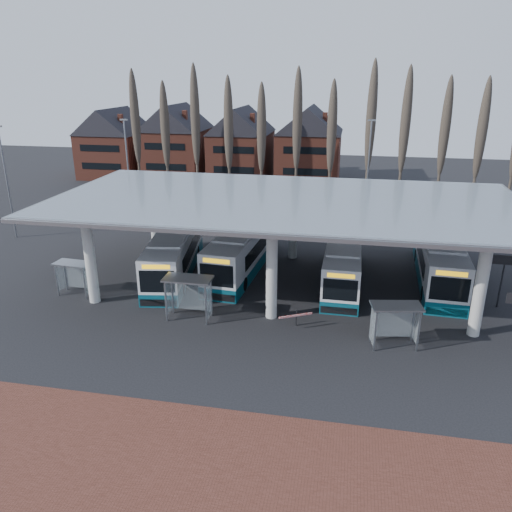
% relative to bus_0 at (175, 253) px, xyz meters
% --- Properties ---
extents(ground, '(140.00, 140.00, 0.00)m').
position_rel_bus_0_xyz_m(ground, '(8.40, -8.43, -1.59)').
color(ground, black).
rests_on(ground, ground).
extents(brick_strip, '(70.00, 10.00, 0.03)m').
position_rel_bus_0_xyz_m(brick_strip, '(8.40, -20.43, -1.57)').
color(brick_strip, brown).
rests_on(brick_strip, ground).
extents(station_canopy, '(32.00, 16.00, 6.34)m').
position_rel_bus_0_xyz_m(station_canopy, '(8.40, -0.43, 4.09)').
color(station_canopy, silver).
rests_on(station_canopy, ground).
extents(poplar_row, '(45.10, 1.10, 14.50)m').
position_rel_bus_0_xyz_m(poplar_row, '(8.40, 24.57, 7.19)').
color(poplar_row, '#473D33').
rests_on(poplar_row, ground).
extents(townhouse_row, '(36.80, 10.30, 12.25)m').
position_rel_bus_0_xyz_m(townhouse_row, '(-7.35, 35.57, 4.35)').
color(townhouse_row, brown).
rests_on(townhouse_row, ground).
extents(lamp_post_a, '(0.80, 0.16, 10.17)m').
position_rel_bus_0_xyz_m(lamp_post_a, '(-9.60, 13.57, 3.75)').
color(lamp_post_a, slate).
rests_on(lamp_post_a, ground).
extents(lamp_post_b, '(0.80, 0.16, 10.17)m').
position_rel_bus_0_xyz_m(lamp_post_b, '(14.40, 17.57, 3.75)').
color(lamp_post_b, slate).
rests_on(lamp_post_b, ground).
extents(lamp_post_d, '(0.80, 0.16, 10.17)m').
position_rel_bus_0_xyz_m(lamp_post_d, '(-17.60, 5.57, 3.75)').
color(lamp_post_d, slate).
rests_on(lamp_post_d, ground).
extents(bus_0, '(4.49, 12.39, 3.37)m').
position_rel_bus_0_xyz_m(bus_0, '(0.00, 0.00, 0.00)').
color(bus_0, silver).
rests_on(bus_0, ground).
extents(bus_1, '(3.50, 12.53, 3.44)m').
position_rel_bus_0_xyz_m(bus_1, '(4.94, 1.77, 0.03)').
color(bus_1, silver).
rests_on(bus_1, ground).
extents(bus_2, '(2.52, 11.46, 3.18)m').
position_rel_bus_0_xyz_m(bus_2, '(12.60, 0.85, -0.09)').
color(bus_2, silver).
rests_on(bus_2, ground).
extents(bus_3, '(3.23, 12.55, 3.46)m').
position_rel_bus_0_xyz_m(bus_3, '(19.48, 2.38, 0.04)').
color(bus_3, silver).
rests_on(bus_3, ground).
extents(shelter_0, '(2.61, 1.44, 2.34)m').
position_rel_bus_0_xyz_m(shelter_0, '(-5.41, -4.97, 0.11)').
color(shelter_0, gray).
rests_on(shelter_0, ground).
extents(shelter_1, '(2.96, 1.49, 2.75)m').
position_rel_bus_0_xyz_m(shelter_1, '(3.42, -6.95, 0.41)').
color(shelter_1, gray).
rests_on(shelter_1, ground).
extents(shelter_2, '(2.93, 1.82, 2.54)m').
position_rel_bus_0_xyz_m(shelter_2, '(15.66, -8.04, 0.26)').
color(shelter_2, gray).
rests_on(shelter_2, ground).
extents(info_sign_1, '(2.42, 0.22, 3.60)m').
position_rel_bus_0_xyz_m(info_sign_1, '(22.74, -1.74, 1.43)').
color(info_sign_1, black).
rests_on(info_sign_1, ground).
extents(barrier, '(1.90, 1.07, 1.05)m').
position_rel_bus_0_xyz_m(barrier, '(10.08, -7.13, -0.77)').
color(barrier, black).
rests_on(barrier, ground).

